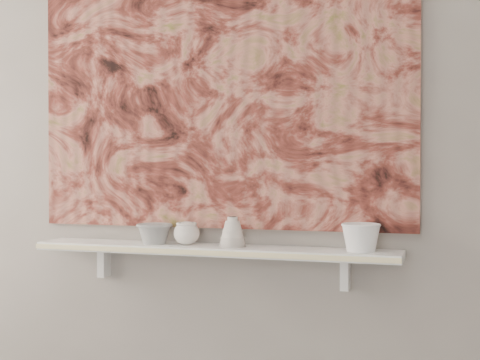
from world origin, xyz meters
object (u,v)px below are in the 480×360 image
at_px(cup_cream, 187,233).
at_px(bowl_white, 361,237).
at_px(bowl_grey, 154,233).
at_px(painting, 219,85).
at_px(bell_vessel, 232,232).
at_px(shelf, 212,250).

relative_size(cup_cream, bowl_white, 0.71).
bearing_deg(bowl_grey, painting, 18.88).
xyz_separation_m(bowl_grey, bell_vessel, (0.32, 0.00, 0.02)).
relative_size(bowl_grey, bowl_white, 1.01).
distance_m(shelf, cup_cream, 0.12).
bearing_deg(shelf, cup_cream, 180.00).
bearing_deg(shelf, bell_vessel, 0.00).
distance_m(shelf, bell_vessel, 0.11).
bearing_deg(painting, bell_vessel, -44.64).
height_order(bowl_grey, bowl_white, bowl_white).
xyz_separation_m(shelf, bowl_white, (0.55, 0.00, 0.06)).
bearing_deg(painting, cup_cream, -141.75).
bearing_deg(shelf, bowl_grey, 180.00).
xyz_separation_m(painting, bowl_white, (0.55, -0.08, -0.56)).
bearing_deg(cup_cream, shelf, 0.00).
bearing_deg(shelf, bowl_white, 0.00).
xyz_separation_m(painting, bell_vessel, (0.08, -0.08, -0.55)).
bearing_deg(bowl_white, bell_vessel, 180.00).
xyz_separation_m(bowl_grey, bowl_white, (0.79, 0.00, 0.01)).
relative_size(bowl_grey, cup_cream, 1.43).
bearing_deg(bowl_grey, bell_vessel, 0.00).
height_order(bowl_grey, bell_vessel, bell_vessel).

